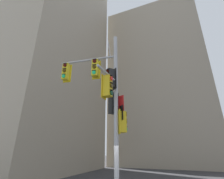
% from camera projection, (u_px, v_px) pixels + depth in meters
% --- Properties ---
extents(building_tower_left, '(14.02, 14.02, 35.64)m').
position_uv_depth(building_tower_left, '(46.00, 41.00, 24.32)').
color(building_tower_left, tan).
rests_on(building_tower_left, ground).
extents(building_mid_block, '(15.66, 15.66, 28.07)m').
position_uv_depth(building_mid_block, '(159.00, 87.00, 31.89)').
color(building_mid_block, tan).
rests_on(building_mid_block, ground).
extents(signal_pole_assembly, '(3.76, 2.52, 8.45)m').
position_uv_depth(signal_pole_assembly, '(105.00, 93.00, 8.08)').
color(signal_pole_assembly, '#B2B2B5').
rests_on(signal_pole_assembly, ground).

